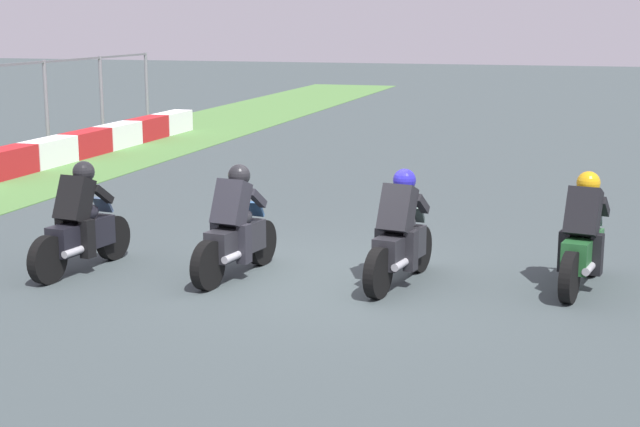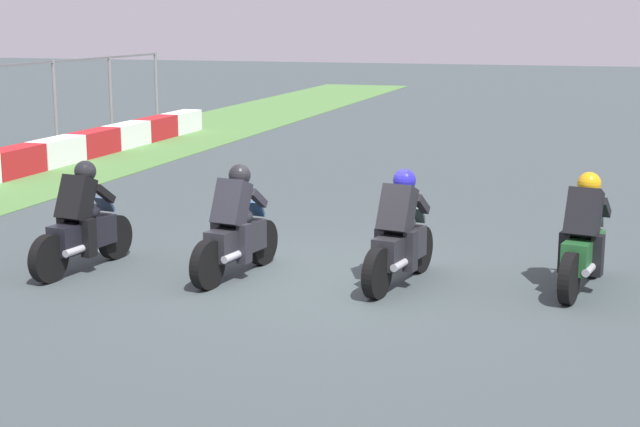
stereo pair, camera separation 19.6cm
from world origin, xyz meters
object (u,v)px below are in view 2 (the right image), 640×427
rider_lane_c (236,231)px  rider_lane_a (584,242)px  rider_lane_d (82,226)px  rider_lane_b (400,238)px

rider_lane_c → rider_lane_a: bearing=-71.7°
rider_lane_c → rider_lane_d: same height
rider_lane_b → rider_lane_d: (-0.58, 4.31, 0.00)m
rider_lane_b → rider_lane_d: 4.35m
rider_lane_b → rider_lane_c: (-0.25, 2.18, 0.00)m
rider_lane_b → rider_lane_c: size_ratio=1.00×
rider_lane_a → rider_lane_c: bearing=109.7°
rider_lane_d → rider_lane_c: bearing=-73.1°
rider_lane_b → rider_lane_c: same height
rider_lane_a → rider_lane_c: (-0.72, 4.46, 0.00)m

